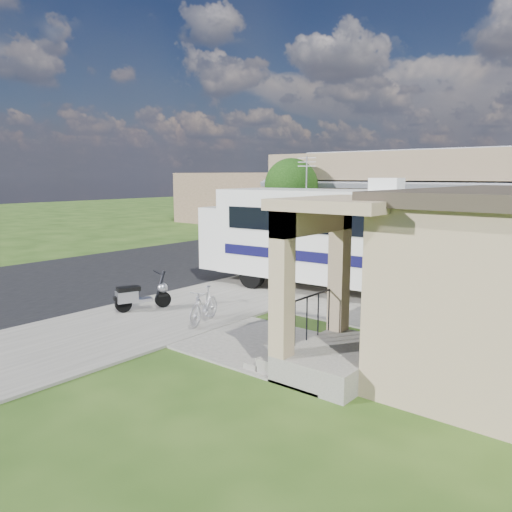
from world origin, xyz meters
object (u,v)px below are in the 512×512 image
Objects in this scene: garden_hose at (319,343)px; scooter at (139,296)px; bicycle at (204,308)px; motorhome at (326,235)px; pickup_truck at (297,231)px; shrub at (431,278)px; van at (353,220)px.

scooter is at bearing -171.85° from garden_hose.
motorhome is at bearing 67.39° from bicycle.
scooter reaches higher than garden_hose.
shrub is at bearing 129.49° from pickup_truck.
shrub is 1.82× the size of scooter.
bicycle is (-4.84, -2.59, -0.99)m from shrub.
pickup_truck is at bearing -82.32° from van.
van is (-7.03, 20.75, 0.41)m from bicycle.
van is (-0.48, 7.14, 0.09)m from pickup_truck.
scooter is 5.51m from garden_hose.
bicycle is 3.22m from garden_hose.
bicycle is at bearing -151.83° from shrub.
shrub reaches higher than bicycle.
bicycle is 4.15× the size of garden_hose.
garden_hose is (-1.68, -2.10, -1.37)m from shrub.
pickup_truck is 16.33m from garden_hose.
shrub is at bearing 51.29° from garden_hose.
van is at bearing -92.65° from pickup_truck.
motorhome is at bearing 148.93° from shrub.
motorhome is at bearing 123.25° from pickup_truck.
van reaches higher than garden_hose.
scooter is 1.01× the size of bicycle.
van is at bearing 90.00° from bicycle.
shrub is 5.58m from bicycle.
garden_hose is (9.71, -13.11, -0.70)m from pickup_truck.
garden_hose is at bearing -9.81° from bicycle.
motorhome is 6.32m from scooter.
motorhome reaches higher than pickup_truck.
scooter is 2.30m from bicycle.
motorhome is 3.07× the size of shrub.
scooter is 14.54m from pickup_truck.
motorhome is at bearing 120.27° from garden_hose.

